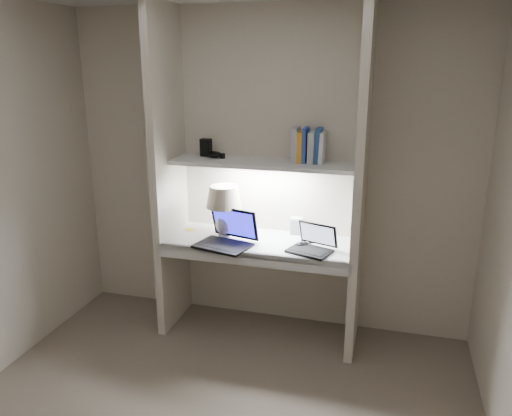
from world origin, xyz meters
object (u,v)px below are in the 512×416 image
(table_lamp, at_px, (224,203))
(laptop_netbook, at_px, (312,245))
(laptop_main, at_px, (227,237))
(speaker, at_px, (297,226))
(book_row, at_px, (308,146))

(table_lamp, relative_size, laptop_netbook, 1.11)
(laptop_main, relative_size, speaker, 3.42)
(laptop_netbook, distance_m, speaker, 0.38)
(speaker, bearing_deg, book_row, -40.56)
(laptop_netbook, bearing_deg, table_lamp, -170.75)
(table_lamp, distance_m, book_row, 0.77)
(speaker, distance_m, book_row, 0.66)
(laptop_main, relative_size, book_row, 1.79)
(table_lamp, height_order, laptop_netbook, table_lamp)
(speaker, bearing_deg, table_lamp, -161.61)
(book_row, bearing_deg, laptop_netbook, -69.77)
(laptop_main, xyz_separation_m, speaker, (0.45, 0.37, 0.01))
(speaker, xyz_separation_m, book_row, (0.08, -0.06, 0.65))
(table_lamp, bearing_deg, book_row, 13.02)
(laptop_netbook, distance_m, book_row, 0.73)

